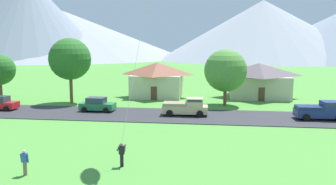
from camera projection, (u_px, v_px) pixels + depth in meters
road_strip at (169, 115)px, 39.70m from camera, size 160.00×7.88×0.08m
mountain_far_west_ridge at (64, 34)px, 191.66m from camera, size 133.63×133.63×25.66m
mountain_central_ridge at (30, 18)px, 162.62m from camera, size 73.23×73.23×39.25m
mountain_far_east_ridge at (262, 30)px, 169.31m from camera, size 103.07×103.07×28.87m
house_leftmost at (259, 80)px, 52.88m from camera, size 9.38×8.28×5.23m
house_left_center at (157, 79)px, 53.22m from camera, size 8.17×6.84×5.36m
tree_near_left at (70, 59)px, 47.24m from camera, size 5.74×5.74×9.00m
tree_left_of_center at (226, 71)px, 45.62m from camera, size 5.66×5.66×7.52m
parked_car_green_west_end at (97, 105)px, 41.93m from camera, size 4.26×2.20×1.68m
parked_car_red_mid_east at (0, 103)px, 42.85m from camera, size 4.20×2.09×1.68m
pickup_truck_sand_west_side at (186, 107)px, 39.56m from camera, size 5.27×2.46×1.99m
pickup_truck_navy_east_side at (321, 110)px, 37.38m from camera, size 5.28×2.50×1.99m
watcher_person at (25, 162)px, 21.77m from camera, size 0.56×0.24×1.68m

